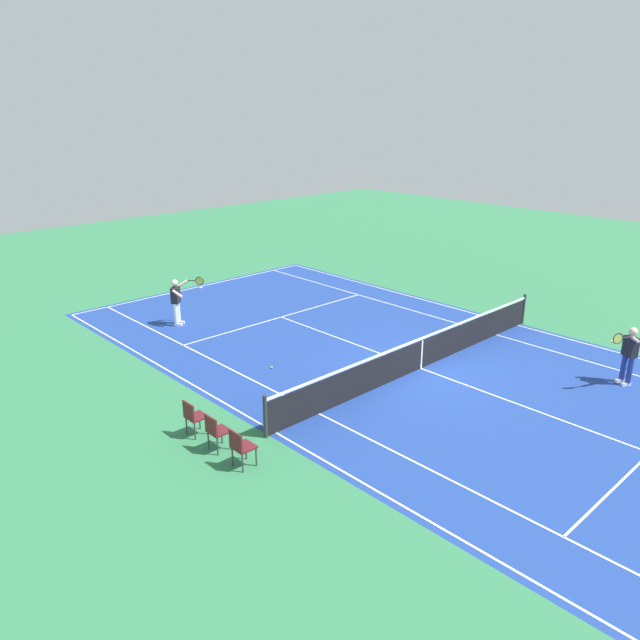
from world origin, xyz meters
The scene contains 10 objects.
ground_plane centered at (0.00, 0.00, 0.00)m, with size 60.00×60.00×0.00m, color #2D7247.
court_slab centered at (0.00, 0.00, 0.00)m, with size 24.20×11.40×0.00m, color navy.
court_line_markings centered at (0.00, 0.00, 0.00)m, with size 23.85×11.05×0.01m.
tennis_net centered at (0.00, 0.00, 0.49)m, with size 0.10×11.70×1.08m.
tennis_player_near centered at (8.24, 3.17, 0.93)m, with size 0.74×1.10×1.70m.
tennis_player_far centered at (-4.52, -3.28, 0.93)m, with size 0.75×1.19×1.70m.
tennis_ball centered at (3.01, 3.20, 0.03)m, with size 0.07×0.07×0.07m, color #CCE01E.
spectator_chair_0 centered at (-0.63, 6.96, 0.52)m, with size 0.44×0.44×0.88m.
spectator_chair_1 centered at (0.29, 6.96, 0.52)m, with size 0.44×0.44×0.88m.
spectator_chair_2 centered at (1.21, 6.96, 0.52)m, with size 0.44×0.44×0.88m.
Camera 1 is at (-9.98, 13.46, 7.25)m, focal length 34.28 mm.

